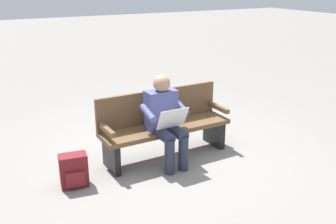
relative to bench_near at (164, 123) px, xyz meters
name	(u,v)px	position (x,y,z in m)	size (l,w,h in m)	color
ground_plane	(166,156)	(0.00, 0.07, -0.46)	(40.00, 40.00, 0.00)	gray
bench_near	(164,123)	(0.00, 0.00, 0.00)	(1.81, 0.54, 0.90)	brown
person_seated	(165,118)	(0.10, 0.24, 0.17)	(0.58, 0.58, 1.18)	#474C84
backpack	(74,171)	(1.32, 0.27, -0.26)	(0.34, 0.26, 0.40)	maroon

